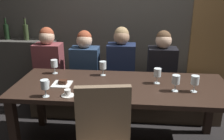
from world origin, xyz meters
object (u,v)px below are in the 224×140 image
object	(u,v)px
banquette_bench	(124,100)
diner_far_end	(121,58)
diner_bearded	(85,60)
diner_redhead	(48,57)
wine_glass_near_left	(103,66)
diner_near_end	(162,61)
dessert_plate	(62,83)
wine_bottle_pale_label	(26,32)
wine_glass_center_back	(195,81)
fork_on_table	(49,84)
wine_glass_end_right	(54,64)
wine_glass_end_left	(157,73)
espresso_cup	(68,93)
wine_glass_near_right	(176,80)
dining_table	(121,93)
wine_glass_far_right	(45,85)
wine_bottle_dark_red	(7,31)

from	to	relation	value
banquette_bench	diner_far_end	distance (m)	0.59
diner_bearded	diner_far_end	bearing A→B (deg)	4.57
diner_redhead	wine_glass_near_left	bearing A→B (deg)	-29.63
diner_near_end	diner_bearded	bearing A→B (deg)	-178.61
diner_near_end	dessert_plate	distance (m)	1.32
wine_bottle_pale_label	wine_glass_center_back	distance (m)	2.45
diner_far_end	fork_on_table	world-z (taller)	diner_far_end
banquette_bench	wine_glass_end_right	xyz separation A→B (m)	(-0.79, -0.43, 0.63)
wine_glass_center_back	wine_glass_end_right	size ratio (longest dim) A/B	1.00
diner_bearded	diner_far_end	size ratio (longest dim) A/B	0.94
wine_glass_near_left	wine_glass_end_right	xyz separation A→B (m)	(-0.56, 0.01, 0.00)
banquette_bench	fork_on_table	distance (m)	1.18
diner_far_end	fork_on_table	distance (m)	1.05
wine_glass_center_back	wine_glass_end_right	xyz separation A→B (m)	(-1.49, 0.37, 0.00)
wine_glass_end_left	espresso_cup	distance (m)	0.93
wine_glass_near_left	wine_glass_end_right	size ratio (longest dim) A/B	1.00
diner_bearded	wine_glass_near_left	distance (m)	0.51
diner_bearded	dessert_plate	xyz separation A→B (m)	(-0.09, -0.73, -0.04)
banquette_bench	diner_far_end	world-z (taller)	diner_far_end
fork_on_table	wine_bottle_pale_label	bearing A→B (deg)	105.13
wine_glass_near_left	fork_on_table	world-z (taller)	wine_glass_near_left
wine_glass_near_right	wine_glass_near_left	size ratio (longest dim) A/B	1.00
dining_table	banquette_bench	xyz separation A→B (m)	(0.00, 0.70, -0.42)
diner_near_end	wine_glass_near_right	bearing A→B (deg)	-86.69
wine_bottle_pale_label	wine_glass_center_back	xyz separation A→B (m)	(2.15, -1.16, -0.22)
dining_table	wine_glass_center_back	world-z (taller)	wine_glass_center_back
diner_redhead	diner_bearded	world-z (taller)	diner_redhead
banquette_bench	wine_glass_far_right	world-z (taller)	wine_glass_far_right
diner_redhead	wine_glass_near_left	xyz separation A→B (m)	(0.79, -0.45, 0.05)
diner_bearded	wine_bottle_dark_red	distance (m)	1.32
diner_near_end	wine_bottle_dark_red	bearing A→B (deg)	170.56
dining_table	wine_glass_near_left	size ratio (longest dim) A/B	13.41
dining_table	diner_far_end	size ratio (longest dim) A/B	2.87
fork_on_table	wine_glass_end_right	bearing A→B (deg)	79.68
wine_bottle_dark_red	wine_glass_near_left	xyz separation A→B (m)	(1.52, -0.81, -0.21)
diner_redhead	fork_on_table	distance (m)	0.81
diner_far_end	wine_glass_center_back	distance (m)	1.11
banquette_bench	dining_table	bearing A→B (deg)	-90.00
wine_glass_near_right	wine_glass_near_left	xyz separation A→B (m)	(-0.75, 0.37, 0.00)
diner_redhead	fork_on_table	xyz separation A→B (m)	(0.26, -0.76, -0.06)
dining_table	wine_glass_near_left	distance (m)	0.40
espresso_cup	wine_glass_near_right	bearing A→B (deg)	11.32
wine_glass_center_back	wine_glass_end_right	bearing A→B (deg)	165.93
wine_glass_end_left	espresso_cup	size ratio (longest dim) A/B	1.37
wine_bottle_pale_label	wine_glass_end_right	size ratio (longest dim) A/B	1.99
fork_on_table	dining_table	bearing A→B (deg)	-12.36
diner_far_end	diner_near_end	world-z (taller)	diner_far_end
diner_bearded	fork_on_table	bearing A→B (deg)	-108.00
dining_table	wine_glass_end_right	world-z (taller)	wine_glass_end_right
wine_glass_near_right	wine_glass_end_left	size ratio (longest dim) A/B	1.00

